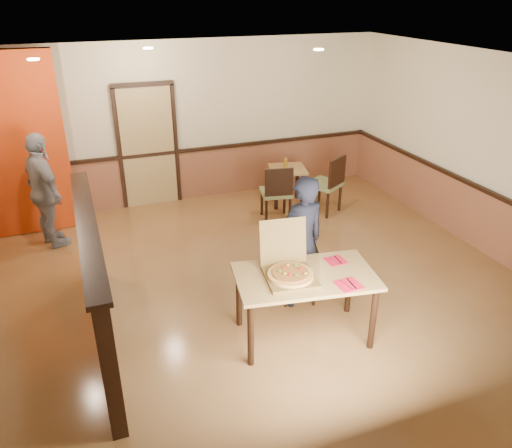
{
  "coord_description": "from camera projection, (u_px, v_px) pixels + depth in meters",
  "views": [
    {
      "loc": [
        -1.99,
        -5.04,
        3.59
      ],
      "look_at": [
        -0.1,
        0.0,
        1.01
      ],
      "focal_mm": 35.0,
      "sensor_mm": 36.0,
      "label": 1
    }
  ],
  "objects": [
    {
      "name": "side_chair_right",
      "position": [
        328.0,
        182.0,
        8.49
      ],
      "size": [
        0.7,
        0.7,
        1.02
      ],
      "rotation": [
        0.0,
        0.0,
        3.68
      ],
      "color": "olive",
      "rests_on": "floor"
    },
    {
      "name": "wall_back",
      "position": [
        191.0,
        123.0,
        8.78
      ],
      "size": [
        7.0,
        0.0,
        7.0
      ],
      "primitive_type": "plane",
      "rotation": [
        1.57,
        0.0,
        0.0
      ],
      "color": "beige",
      "rests_on": "floor"
    },
    {
      "name": "wainscot_right",
      "position": [
        482.0,
        221.0,
        7.34
      ],
      "size": [
        0.04,
        7.0,
        0.9
      ],
      "primitive_type": "cube",
      "color": "brown",
      "rests_on": "floor"
    },
    {
      "name": "spot_a",
      "position": [
        33.0,
        59.0,
        6.02
      ],
      "size": [
        0.14,
        0.14,
        0.02
      ],
      "primitive_type": "cylinder",
      "color": "beige",
      "rests_on": "ceiling"
    },
    {
      "name": "diner",
      "position": [
        302.0,
        242.0,
        5.91
      ],
      "size": [
        0.67,
        0.5,
        1.67
      ],
      "primitive_type": "imported",
      "rotation": [
        0.0,
        0.0,
        3.32
      ],
      "color": "black",
      "rests_on": "floor"
    },
    {
      "name": "ceiling",
      "position": [
        265.0,
        68.0,
        5.22
      ],
      "size": [
        7.0,
        7.0,
        0.0
      ],
      "primitive_type": "plane",
      "rotation": [
        3.14,
        0.0,
        0.0
      ],
      "color": "black",
      "rests_on": "wall_back"
    },
    {
      "name": "red_accent_panel",
      "position": [
        10.0,
        148.0,
        7.44
      ],
      "size": [
        1.6,
        0.2,
        2.78
      ],
      "primitive_type": "cube",
      "color": "#BD360D",
      "rests_on": "floor"
    },
    {
      "name": "back_door",
      "position": [
        148.0,
        147.0,
        8.65
      ],
      "size": [
        0.9,
        0.06,
        2.1
      ],
      "primitive_type": "cube",
      "color": "tan",
      "rests_on": "wall_back"
    },
    {
      "name": "floor",
      "position": [
        263.0,
        293.0,
        6.43
      ],
      "size": [
        7.0,
        7.0,
        0.0
      ],
      "primitive_type": "plane",
      "color": "#A1703E",
      "rests_on": "ground"
    },
    {
      "name": "chair_rail_right",
      "position": [
        488.0,
        192.0,
        7.13
      ],
      "size": [
        0.06,
        7.0,
        0.06
      ],
      "primitive_type": "cube",
      "color": "black",
      "rests_on": "wall_right"
    },
    {
      "name": "booth_partition",
      "position": [
        96.0,
        282.0,
        5.31
      ],
      "size": [
        0.2,
        3.1,
        1.44
      ],
      "color": "black",
      "rests_on": "floor"
    },
    {
      "name": "napkin_near",
      "position": [
        349.0,
        285.0,
        5.13
      ],
      "size": [
        0.26,
        0.26,
        0.01
      ],
      "rotation": [
        0.0,
        0.0,
        0.06
      ],
      "color": "red",
      "rests_on": "main_table"
    },
    {
      "name": "pizza_box",
      "position": [
        289.0,
        271.0,
        5.26
      ],
      "size": [
        0.59,
        0.67,
        0.55
      ],
      "rotation": [
        0.0,
        0.0,
        -0.13
      ],
      "color": "brown",
      "rests_on": "main_table"
    },
    {
      "name": "napkin_far",
      "position": [
        336.0,
        261.0,
        5.58
      ],
      "size": [
        0.22,
        0.22,
        0.01
      ],
      "rotation": [
        0.0,
        0.0,
        0.05
      ],
      "color": "red",
      "rests_on": "main_table"
    },
    {
      "name": "passerby",
      "position": [
        45.0,
        191.0,
        7.27
      ],
      "size": [
        0.79,
        1.11,
        1.74
      ],
      "primitive_type": "imported",
      "rotation": [
        0.0,
        0.0,
        1.97
      ],
      "color": "gray",
      "rests_on": "floor"
    },
    {
      "name": "condiment",
      "position": [
        286.0,
        162.0,
        8.83
      ],
      "size": [
        0.06,
        0.06,
        0.16
      ],
      "primitive_type": "cylinder",
      "color": "#8E6319",
      "rests_on": "side_table"
    },
    {
      "name": "chair_rail_back",
      "position": [
        194.0,
        150.0,
        8.95
      ],
      "size": [
        7.0,
        0.06,
        0.06
      ],
      "primitive_type": "cube",
      "color": "black",
      "rests_on": "wall_back"
    },
    {
      "name": "wall_right",
      "position": [
        498.0,
        159.0,
        6.94
      ],
      "size": [
        0.0,
        7.0,
        7.0
      ],
      "primitive_type": "plane",
      "rotation": [
        1.57,
        0.0,
        -1.57
      ],
      "color": "beige",
      "rests_on": "floor"
    },
    {
      "name": "wainscot_back",
      "position": [
        195.0,
        174.0,
        9.17
      ],
      "size": [
        7.0,
        0.04,
        0.9
      ],
      "primitive_type": "cube",
      "color": "brown",
      "rests_on": "floor"
    },
    {
      "name": "side_table",
      "position": [
        287.0,
        177.0,
        8.88
      ],
      "size": [
        0.76,
        0.76,
        0.67
      ],
      "rotation": [
        0.0,
        0.0,
        -0.23
      ],
      "color": "tan",
      "rests_on": "floor"
    },
    {
      "name": "pizza",
      "position": [
        291.0,
        275.0,
        5.21
      ],
      "size": [
        0.63,
        0.63,
        0.03
      ],
      "primitive_type": "cylinder",
      "rotation": [
        0.0,
        0.0,
        0.37
      ],
      "color": "#DBA44F",
      "rests_on": "pizza_box"
    },
    {
      "name": "diner_chair",
      "position": [
        298.0,
        263.0,
        6.2
      ],
      "size": [
        0.52,
        0.52,
        0.86
      ],
      "rotation": [
        0.0,
        0.0,
        -0.28
      ],
      "color": "olive",
      "rests_on": "floor"
    },
    {
      "name": "main_table",
      "position": [
        305.0,
        284.0,
        5.36
      ],
      "size": [
        1.61,
        1.07,
        0.8
      ],
      "rotation": [
        0.0,
        0.0,
        -0.16
      ],
      "color": "tan",
      "rests_on": "floor"
    },
    {
      "name": "side_chair_left",
      "position": [
        277.0,
        191.0,
        8.19
      ],
      "size": [
        0.56,
        0.56,
        0.97
      ],
      "rotation": [
        0.0,
        0.0,
        2.96
      ],
      "color": "olive",
      "rests_on": "floor"
    },
    {
      "name": "spot_b",
      "position": [
        148.0,
        48.0,
        7.09
      ],
      "size": [
        0.14,
        0.14,
        0.02
      ],
      "primitive_type": "cylinder",
      "color": "beige",
      "rests_on": "ceiling"
    },
    {
      "name": "spot_c",
      "position": [
        319.0,
        49.0,
        6.94
      ],
      "size": [
        0.14,
        0.14,
        0.02
      ],
      "primitive_type": "cylinder",
      "color": "beige",
      "rests_on": "ceiling"
    }
  ]
}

